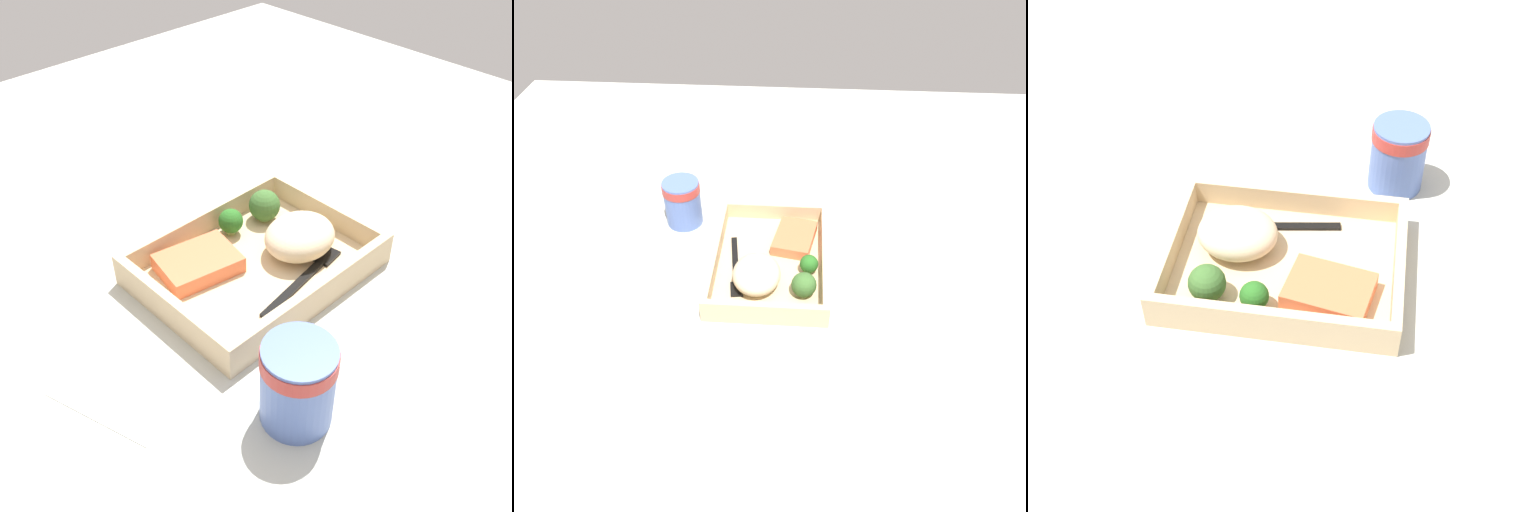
# 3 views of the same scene
# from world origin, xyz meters

# --- Properties ---
(ground_plane) EXTENTS (1.60, 1.60, 0.02)m
(ground_plane) POSITION_xyz_m (0.00, 0.00, -0.01)
(ground_plane) COLOR #B3B6AA
(takeout_tray) EXTENTS (0.29, 0.22, 0.01)m
(takeout_tray) POSITION_xyz_m (0.00, 0.00, 0.01)
(takeout_tray) COLOR #CDB288
(takeout_tray) RESTS_ON ground_plane
(tray_rim) EXTENTS (0.29, 0.22, 0.03)m
(tray_rim) POSITION_xyz_m (0.00, 0.00, 0.03)
(tray_rim) COLOR #CDB288
(tray_rim) RESTS_ON takeout_tray
(salmon_fillet) EXTENTS (0.11, 0.09, 0.02)m
(salmon_fillet) POSITION_xyz_m (-0.06, 0.04, 0.02)
(salmon_fillet) COLOR #E46B42
(salmon_fillet) RESTS_ON takeout_tray
(mashed_potatoes) EXTENTS (0.10, 0.09, 0.05)m
(mashed_potatoes) POSITION_xyz_m (0.06, -0.02, 0.04)
(mashed_potatoes) COLOR beige
(mashed_potatoes) RESTS_ON takeout_tray
(broccoli_floret_1) EXTENTS (0.04, 0.04, 0.05)m
(broccoli_floret_1) POSITION_xyz_m (0.08, 0.06, 0.03)
(broccoli_floret_1) COLOR #87AC63
(broccoli_floret_1) RESTS_ON takeout_tray
(broccoli_floret_2) EXTENTS (0.03, 0.03, 0.04)m
(broccoli_floret_2) POSITION_xyz_m (0.02, 0.07, 0.03)
(broccoli_floret_2) COLOR #81A35B
(broccoli_floret_2) RESTS_ON takeout_tray
(fork) EXTENTS (0.16, 0.04, 0.00)m
(fork) POSITION_xyz_m (0.03, -0.06, 0.01)
(fork) COLOR black
(fork) RESTS_ON takeout_tray
(paper_cup) EXTENTS (0.08, 0.08, 0.10)m
(paper_cup) POSITION_xyz_m (-0.12, -0.19, 0.05)
(paper_cup) COLOR #536EB6
(paper_cup) RESTS_ON ground_plane
(receipt_slip) EXTENTS (0.11, 0.15, 0.00)m
(receipt_slip) POSITION_xyz_m (-0.24, -0.04, 0.00)
(receipt_slip) COLOR white
(receipt_slip) RESTS_ON ground_plane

